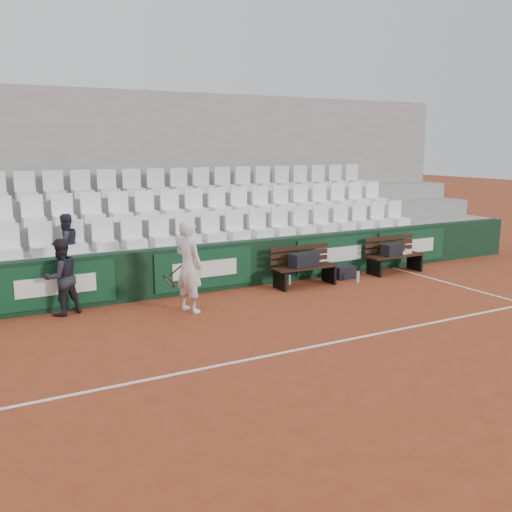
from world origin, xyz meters
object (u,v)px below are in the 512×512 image
Objects in this scene: sports_bag_ground at (345,272)px; spectator_c at (64,222)px; bench_left at (305,276)px; tennis_player at (189,266)px; water_bottle_near at (289,280)px; sports_bag_right at (392,249)px; ball_kid at (61,277)px; sports_bag_left at (304,260)px; water_bottle_far at (358,277)px; bench_right at (395,264)px.

spectator_c reaches higher than sports_bag_ground.
bench_left is 3.11m from tennis_player.
spectator_c reaches higher than water_bottle_near.
sports_bag_ground is (1.22, 0.16, -0.08)m from bench_left.
sports_bag_right is 2.87m from water_bottle_near.
bench_left is 5.15m from ball_kid.
sports_bag_left is at bearing 143.11° from bench_left.
water_bottle_near is at bearing 17.41° from tennis_player.
water_bottle_near is at bearing 175.94° from sports_bag_ground.
sports_bag_right is 1.46m from water_bottle_far.
sports_bag_left is 5.07m from spectator_c.
bench_right is 7.82m from ball_kid.
spectator_c is at bearing 136.54° from tennis_player.
sports_bag_ground is (1.25, 0.14, -0.45)m from sports_bag_left.
ball_kid reaches higher than water_bottle_far.
spectator_c is at bearing 166.38° from bench_left.
ball_kid reaches higher than bench_left.
spectator_c reaches higher than ball_kid.
spectator_c reaches higher than sports_bag_right.
tennis_player is at bearing -169.80° from sports_bag_ground.
water_bottle_near is 0.13× the size of tennis_player.
ball_kid is at bearing 176.72° from sports_bag_left.
spectator_c reaches higher than water_bottle_far.
sports_bag_right is 2.34× the size of water_bottle_far.
sports_bag_left is 3.03m from tennis_player.
sports_bag_left is (-0.02, 0.02, 0.37)m from bench_left.
spectator_c is at bearing 166.41° from water_bottle_far.
sports_bag_left reaches higher than sports_bag_right.
bench_right is 1.48m from water_bottle_far.
tennis_player is at bearing -162.59° from water_bottle_near.
sports_bag_right is 7.71m from ball_kid.
tennis_player is at bearing 136.46° from ball_kid.
ball_kid is at bearing 48.71° from spectator_c.
water_bottle_far is at bearing -165.55° from bench_right.
ball_kid is at bearing 176.52° from bench_left.
sports_bag_left is at bearing 142.56° from spectator_c.
bench_right is 6.69× the size of water_bottle_near.
water_bottle_far is 4.30m from tennis_player.
water_bottle_far is at bearing 4.05° from tennis_player.
sports_bag_ground reaches higher than water_bottle_far.
water_bottle_near is (-1.46, 0.10, -0.03)m from sports_bag_ground.
sports_bag_ground is 1.47m from water_bottle_near.
spectator_c is (-4.83, 1.16, 1.01)m from sports_bag_left.
bench_right is 2.73m from sports_bag_left.
tennis_player is at bearing 112.58° from spectator_c.
water_bottle_far reaches higher than water_bottle_near.
sports_bag_left is 0.57× the size of spectator_c.
water_bottle_near is at bearing 159.31° from water_bottle_far.
bench_left is at bearing -178.32° from sports_bag_right.
water_bottle_far is (1.48, -0.56, 0.02)m from water_bottle_near.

